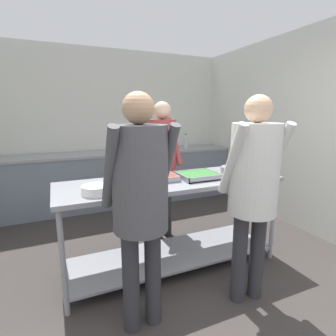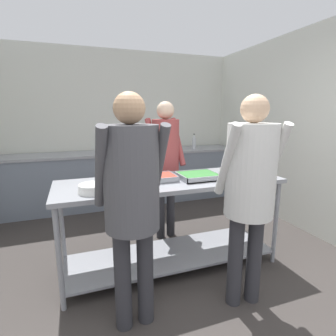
# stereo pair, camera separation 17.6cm
# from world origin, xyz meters

# --- Properties ---
(wall_rear) EXTENTS (4.29, 0.06, 2.65)m
(wall_rear) POSITION_xyz_m (0.00, 3.65, 1.32)
(wall_rear) COLOR silver
(wall_rear) RESTS_ON ground_plane
(wall_right) EXTENTS (0.06, 3.77, 2.65)m
(wall_right) POSITION_xyz_m (2.12, 1.82, 1.32)
(wall_right) COLOR silver
(wall_right) RESTS_ON ground_plane
(back_counter) EXTENTS (4.13, 0.65, 0.92)m
(back_counter) POSITION_xyz_m (-0.00, 3.28, 0.46)
(back_counter) COLOR slate
(back_counter) RESTS_ON ground_plane
(serving_counter) EXTENTS (2.20, 0.72, 0.93)m
(serving_counter) POSITION_xyz_m (0.09, 1.16, 0.63)
(serving_counter) COLOR gray
(serving_counter) RESTS_ON ground_plane
(plate_stack) EXTENTS (0.25, 0.25, 0.07)m
(plate_stack) POSITION_xyz_m (-0.66, 0.99, 0.96)
(plate_stack) COLOR white
(plate_stack) RESTS_ON serving_counter
(broccoli_bowl) EXTENTS (0.24, 0.24, 0.12)m
(broccoli_bowl) POSITION_xyz_m (-0.38, 1.33, 0.97)
(broccoli_bowl) COLOR silver
(broccoli_bowl) RESTS_ON serving_counter
(serving_tray_vegetables) EXTENTS (0.36, 0.28, 0.05)m
(serving_tray_vegetables) POSITION_xyz_m (-0.05, 1.19, 0.95)
(serving_tray_vegetables) COLOR gray
(serving_tray_vegetables) RESTS_ON serving_counter
(serving_tray_roast) EXTENTS (0.39, 0.34, 0.05)m
(serving_tray_roast) POSITION_xyz_m (0.36, 1.12, 0.95)
(serving_tray_roast) COLOR gray
(serving_tray_roast) RESTS_ON serving_counter
(sauce_pan) EXTENTS (0.38, 0.24, 0.08)m
(sauce_pan) POSITION_xyz_m (0.79, 1.13, 0.97)
(sauce_pan) COLOR gray
(sauce_pan) RESTS_ON serving_counter
(guest_serving_left) EXTENTS (0.51, 0.38, 1.71)m
(guest_serving_left) POSITION_xyz_m (0.48, 0.45, 1.05)
(guest_serving_left) COLOR #2D2D33
(guest_serving_left) RESTS_ON ground_plane
(guest_serving_right) EXTENTS (0.49, 0.38, 1.71)m
(guest_serving_right) POSITION_xyz_m (-0.44, 0.52, 1.05)
(guest_serving_right) COLOR #2D2D33
(guest_serving_right) RESTS_ON ground_plane
(cook_behind_counter) EXTENTS (0.47, 0.39, 1.71)m
(cook_behind_counter) POSITION_xyz_m (0.26, 1.81, 1.07)
(cook_behind_counter) COLOR #2D2D33
(cook_behind_counter) RESTS_ON ground_plane
(water_bottle) EXTENTS (0.07, 0.07, 0.27)m
(water_bottle) POSITION_xyz_m (1.29, 3.19, 1.05)
(water_bottle) COLOR silver
(water_bottle) RESTS_ON back_counter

